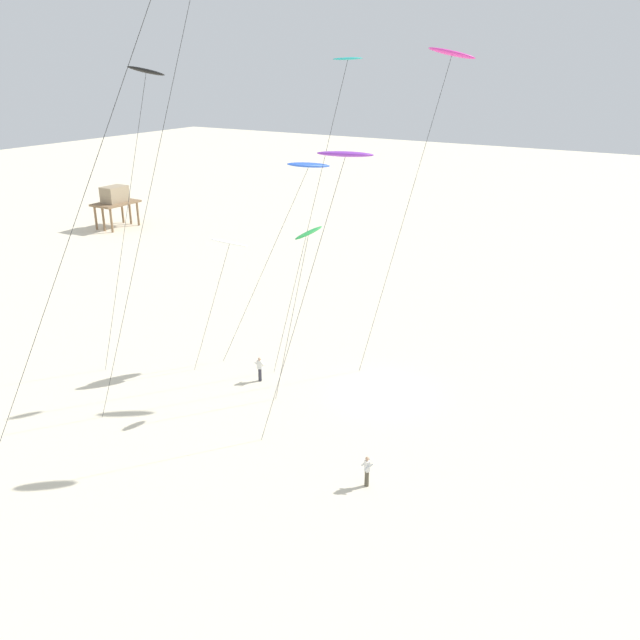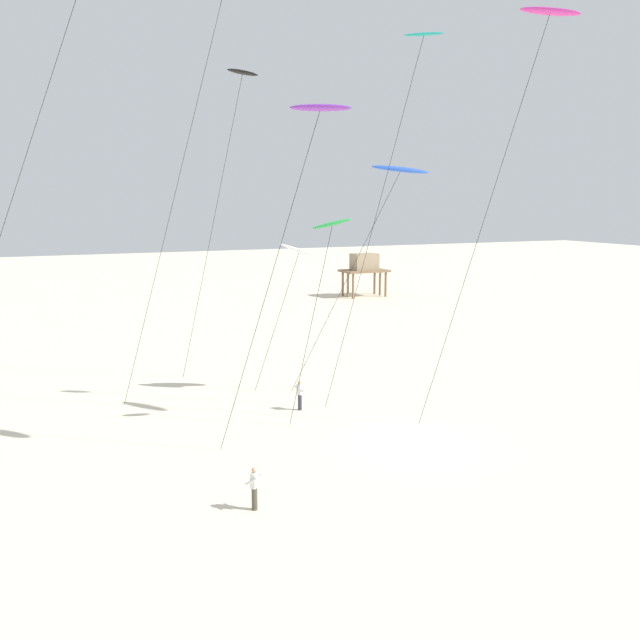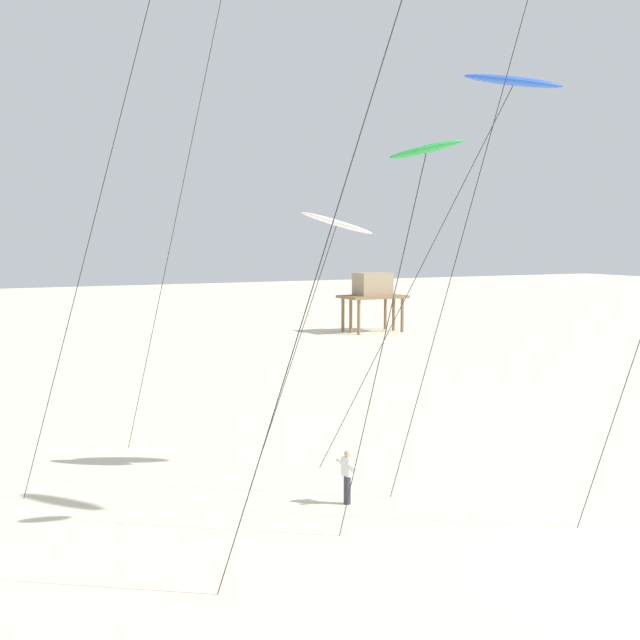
{
  "view_description": "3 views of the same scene",
  "coord_description": "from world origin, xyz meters",
  "px_view_note": "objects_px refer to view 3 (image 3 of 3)",
  "views": [
    {
      "loc": [
        -34.1,
        -16.2,
        19.68
      ],
      "look_at": [
        -1.79,
        3.44,
        4.82
      ],
      "focal_mm": 37.33,
      "sensor_mm": 36.0,
      "label": 1
    },
    {
      "loc": [
        -17.66,
        -28.22,
        11.57
      ],
      "look_at": [
        -2.4,
        5.42,
        5.37
      ],
      "focal_mm": 40.59,
      "sensor_mm": 36.0,
      "label": 2
    },
    {
      "loc": [
        -15.03,
        -14.3,
        8.1
      ],
      "look_at": [
        -2.83,
        9.02,
        5.54
      ],
      "focal_mm": 47.18,
      "sensor_mm": 36.0,
      "label": 3
    }
  ],
  "objects_px": {
    "kite_white": "(336,225)",
    "stilt_house": "(373,290)",
    "kite_blue": "(512,83)",
    "kite_flyer_nearest": "(347,475)",
    "kite_green": "(425,155)"
  },
  "relations": [
    {
      "from": "kite_blue",
      "to": "kite_white",
      "type": "xyz_separation_m",
      "value": [
        -4.88,
        3.03,
        -4.57
      ]
    },
    {
      "from": "kite_blue",
      "to": "kite_flyer_nearest",
      "type": "height_order",
      "value": "kite_blue"
    },
    {
      "from": "kite_blue",
      "to": "stilt_house",
      "type": "height_order",
      "value": "kite_blue"
    },
    {
      "from": "kite_white",
      "to": "stilt_house",
      "type": "distance_m",
      "value": 44.84
    },
    {
      "from": "stilt_house",
      "to": "kite_green",
      "type": "bearing_deg",
      "value": -119.72
    },
    {
      "from": "kite_green",
      "to": "kite_blue",
      "type": "relative_size",
      "value": 0.79
    },
    {
      "from": "kite_blue",
      "to": "stilt_house",
      "type": "bearing_deg",
      "value": 64.54
    },
    {
      "from": "kite_green",
      "to": "kite_flyer_nearest",
      "type": "xyz_separation_m",
      "value": [
        -0.18,
        3.69,
        -9.33
      ]
    },
    {
      "from": "kite_green",
      "to": "stilt_house",
      "type": "relative_size",
      "value": 1.97
    },
    {
      "from": "kite_green",
      "to": "kite_white",
      "type": "distance_m",
      "value": 7.04
    },
    {
      "from": "kite_blue",
      "to": "stilt_house",
      "type": "xyz_separation_m",
      "value": [
        19.27,
        40.49,
        -9.44
      ]
    },
    {
      "from": "kite_green",
      "to": "kite_flyer_nearest",
      "type": "height_order",
      "value": "kite_green"
    },
    {
      "from": "kite_white",
      "to": "stilt_house",
      "type": "bearing_deg",
      "value": 57.19
    },
    {
      "from": "kite_white",
      "to": "kite_flyer_nearest",
      "type": "bearing_deg",
      "value": -112.48
    },
    {
      "from": "kite_blue",
      "to": "stilt_house",
      "type": "distance_m",
      "value": 45.82
    }
  ]
}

